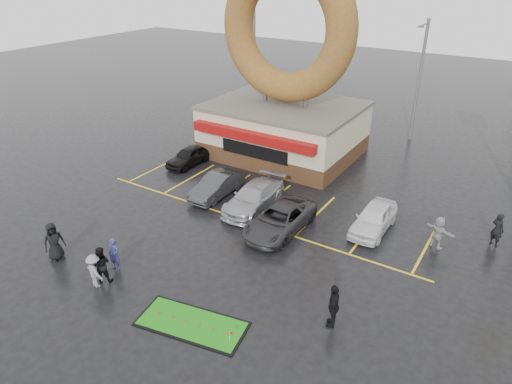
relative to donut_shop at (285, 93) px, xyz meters
The scene contains 18 objects.
ground 14.04m from the donut_shop, 76.98° to the right, with size 120.00×120.00×0.00m, color black.
donut_shop is the anchor object (origin of this frame).
streetlight_left 9.87m from the donut_shop, 135.22° to the left, with size 0.40×2.21×9.00m.
streetlight_mid 10.59m from the donut_shop, 48.62° to the left, with size 0.40×2.21×9.00m.
car_black 7.93m from the donut_shop, 130.35° to the right, with size 1.49×3.69×1.26m, color black.
car_dgrey 8.87m from the donut_shop, 90.57° to the right, with size 1.41×4.06×1.34m, color #2F2F31.
car_silver 9.34m from the donut_shop, 72.07° to the right, with size 1.97×4.84×1.40m, color #9FA0A4.
car_grey 11.40m from the donut_shop, 61.74° to the right, with size 2.24×4.86×1.35m, color #303032.
car_white 12.03m from the donut_shop, 36.51° to the right, with size 1.62×4.03×1.37m, color silver.
person_blue 16.80m from the donut_shop, 88.64° to the right, with size 0.59×0.39×1.61m, color navy.
person_blackjkt 17.67m from the donut_shop, 88.12° to the right, with size 0.84×0.66×1.73m, color black.
person_hoodie 18.08m from the donut_shop, 88.04° to the right, with size 1.03×0.59×1.59m, color gray.
person_bystander 17.86m from the donut_shop, 98.57° to the right, with size 0.94×0.61×1.93m, color black.
person_cameraman 18.01m from the donut_shop, 54.59° to the right, with size 1.10×0.46×1.89m, color black.
person_walker_near 14.52m from the donut_shop, 28.37° to the right, with size 1.57×0.50×1.70m, color #9A9A9C.
person_walker_far 15.98m from the donut_shop, 18.43° to the right, with size 0.65×0.42×1.77m, color black.
dumpster 6.12m from the donut_shop, 160.02° to the right, with size 1.80×1.20×1.30m, color #1C4921.
putting_green 18.74m from the donut_shop, 72.04° to the right, with size 4.58×2.60×0.54m.
Camera 1 is at (11.94, -14.41, 12.71)m, focal length 32.00 mm.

